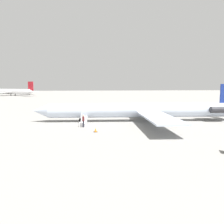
{
  "coord_description": "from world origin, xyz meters",
  "views": [
    {
      "loc": [
        10.94,
        34.22,
        5.62
      ],
      "look_at": [
        4.41,
        0.17,
        1.62
      ],
      "focal_mm": 35.0,
      "sensor_mm": 36.0,
      "label": 1
    }
  ],
  "objects_px": {
    "airplane_far_center": "(10,92)",
    "boarding_stairs": "(83,123)",
    "airplane_main": "(144,110)",
    "passenger": "(83,120)"
  },
  "relations": [
    {
      "from": "boarding_stairs",
      "to": "passenger",
      "type": "xyz_separation_m",
      "value": [
        0.09,
        1.36,
        0.64
      ]
    },
    {
      "from": "airplane_far_center",
      "to": "boarding_stairs",
      "type": "bearing_deg",
      "value": 152.02
    },
    {
      "from": "airplane_main",
      "to": "passenger",
      "type": "bearing_deg",
      "value": 27.99
    },
    {
      "from": "airplane_main",
      "to": "airplane_far_center",
      "type": "height_order",
      "value": "airplane_far_center"
    },
    {
      "from": "passenger",
      "to": "airplane_far_center",
      "type": "bearing_deg",
      "value": 25.86
    },
    {
      "from": "airplane_main",
      "to": "passenger",
      "type": "height_order",
      "value": "airplane_main"
    },
    {
      "from": "airplane_far_center",
      "to": "passenger",
      "type": "distance_m",
      "value": 129.24
    },
    {
      "from": "airplane_far_center",
      "to": "boarding_stairs",
      "type": "xyz_separation_m",
      "value": [
        -40.49,
        121.38,
        -2.26
      ]
    },
    {
      "from": "airplane_main",
      "to": "airplane_far_center",
      "type": "distance_m",
      "value": 129.28
    },
    {
      "from": "airplane_far_center",
      "to": "boarding_stairs",
      "type": "height_order",
      "value": "airplane_far_center"
    }
  ]
}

